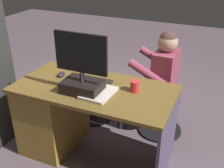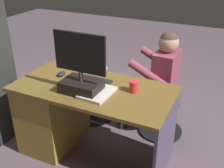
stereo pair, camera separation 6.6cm
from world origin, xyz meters
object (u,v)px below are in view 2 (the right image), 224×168
(visitor_chair, at_px, (162,111))
(person, at_px, (156,76))
(tv_remote, at_px, (68,79))
(teddy_bear, at_px, (94,70))
(desk, at_px, (62,110))
(monitor, at_px, (81,75))
(keyboard, at_px, (88,80))
(office_chair_teddy, at_px, (94,97))
(computer_mouse, at_px, (61,74))
(cup, at_px, (134,86))

(visitor_chair, bearing_deg, person, 2.94)
(tv_remote, bearing_deg, teddy_bear, -80.63)
(desk, distance_m, visitor_chair, 1.03)
(monitor, bearing_deg, keyboard, -75.61)
(tv_remote, distance_m, office_chair_teddy, 0.73)
(computer_mouse, bearing_deg, person, -144.84)
(desk, height_order, office_chair_teddy, desk)
(computer_mouse, height_order, teddy_bear, teddy_bear)
(desk, bearing_deg, tv_remote, -169.38)
(computer_mouse, bearing_deg, keyboard, -178.02)
(teddy_bear, distance_m, person, 0.69)
(teddy_bear, bearing_deg, office_chair_teddy, 90.00)
(cup, xyz_separation_m, teddy_bear, (0.66, -0.51, -0.18))
(monitor, bearing_deg, office_chair_teddy, -68.39)
(desk, bearing_deg, monitor, 159.81)
(keyboard, relative_size, computer_mouse, 4.38)
(monitor, height_order, computer_mouse, monitor)
(tv_remote, bearing_deg, person, -133.15)
(desk, distance_m, teddy_bear, 0.62)
(tv_remote, distance_m, person, 0.88)
(cup, bearing_deg, office_chair_teddy, -37.06)
(cup, bearing_deg, computer_mouse, -0.32)
(desk, xyz_separation_m, person, (-0.73, -0.61, 0.26))
(keyboard, height_order, computer_mouse, computer_mouse)
(keyboard, bearing_deg, cup, 178.20)
(keyboard, distance_m, teddy_bear, 0.56)
(monitor, distance_m, office_chair_teddy, 0.96)
(desk, distance_m, person, 0.98)
(office_chair_teddy, relative_size, person, 0.40)
(monitor, distance_m, cup, 0.45)
(keyboard, bearing_deg, computer_mouse, 1.98)
(monitor, height_order, keyboard, monitor)
(monitor, xyz_separation_m, teddy_bear, (0.27, -0.70, -0.28))
(cup, distance_m, teddy_bear, 0.86)
(computer_mouse, bearing_deg, cup, 179.68)
(keyboard, xyz_separation_m, person, (-0.47, -0.52, -0.09))
(tv_remote, distance_m, visitor_chair, 1.06)
(desk, xyz_separation_m, monitor, (-0.31, 0.11, 0.49))
(monitor, bearing_deg, cup, -154.63)
(teddy_bear, relative_size, person, 0.32)
(monitor, distance_m, person, 0.87)
(monitor, distance_m, tv_remote, 0.29)
(keyboard, relative_size, tv_remote, 2.80)
(office_chair_teddy, bearing_deg, person, -177.06)
(computer_mouse, distance_m, tv_remote, 0.13)
(tv_remote, relative_size, visitor_chair, 0.32)
(monitor, relative_size, computer_mouse, 5.22)
(person, bearing_deg, visitor_chair, -177.06)
(computer_mouse, xyz_separation_m, person, (-0.75, -0.53, -0.09))
(monitor, bearing_deg, person, -120.26)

